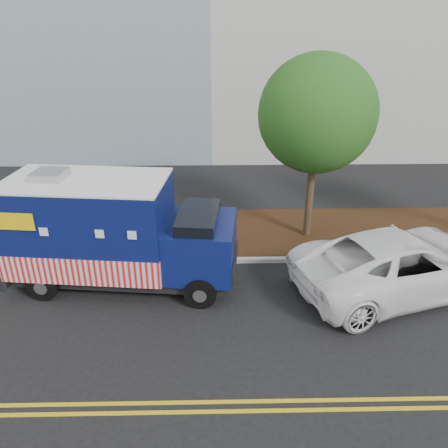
{
  "coord_description": "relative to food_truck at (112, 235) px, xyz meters",
  "views": [
    {
      "loc": [
        2.17,
        -11.19,
        7.39
      ],
      "look_at": [
        2.41,
        0.6,
        1.8
      ],
      "focal_mm": 35.0,
      "sensor_mm": 36.0,
      "label": 1
    }
  ],
  "objects": [
    {
      "name": "white_car",
      "position": [
        8.5,
        -0.63,
        -0.7
      ],
      "size": [
        7.05,
        4.74,
        1.8
      ],
      "primitive_type": "imported",
      "rotation": [
        0.0,
        0.0,
        1.87
      ],
      "color": "white",
      "rests_on": "ground"
    },
    {
      "name": "mulch_strip",
      "position": [
        0.91,
        3.14,
        -1.52
      ],
      "size": [
        120.0,
        4.0,
        0.15
      ],
      "primitive_type": "cube",
      "color": "black",
      "rests_on": "ground"
    },
    {
      "name": "ground",
      "position": [
        0.91,
        -0.36,
        -1.6
      ],
      "size": [
        120.0,
        120.0,
        0.0
      ],
      "primitive_type": "plane",
      "color": "black",
      "rests_on": "ground"
    },
    {
      "name": "curb",
      "position": [
        0.91,
        1.04,
        -1.52
      ],
      "size": [
        120.0,
        0.18,
        0.15
      ],
      "primitive_type": "cube",
      "color": "#9E9E99",
      "rests_on": "ground"
    },
    {
      "name": "centerline_near",
      "position": [
        0.91,
        -4.81,
        -1.59
      ],
      "size": [
        120.0,
        0.1,
        0.01
      ],
      "primitive_type": "cube",
      "color": "gold",
      "rests_on": "ground"
    },
    {
      "name": "food_truck",
      "position": [
        0.0,
        0.0,
        0.0
      ],
      "size": [
        6.9,
        3.16,
        3.53
      ],
      "rotation": [
        0.0,
        0.0,
        -0.1
      ],
      "color": "black",
      "rests_on": "ground"
    },
    {
      "name": "tree_c",
      "position": [
        6.42,
        2.76,
        2.93
      ],
      "size": [
        3.88,
        3.88,
        6.48
      ],
      "color": "#38281C",
      "rests_on": "ground"
    },
    {
      "name": "centerline_far",
      "position": [
        0.91,
        -5.06,
        -1.59
      ],
      "size": [
        120.0,
        0.1,
        0.01
      ],
      "primitive_type": "cube",
      "color": "gold",
      "rests_on": "ground"
    }
  ]
}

